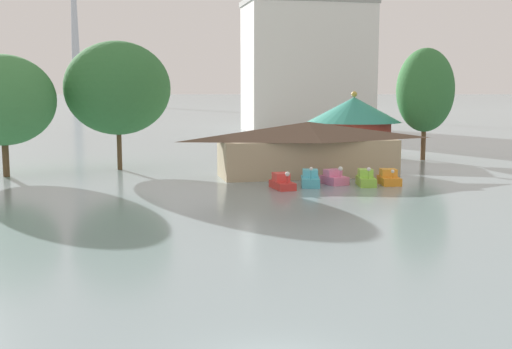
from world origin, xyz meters
name	(u,v)px	position (x,y,z in m)	size (l,w,h in m)	color
pedal_boat_red	(282,182)	(9.29, 33.38, 0.52)	(1.65, 3.09, 1.60)	red
pedal_boat_cyan	(310,180)	(12.01, 34.13, 0.57)	(2.18, 3.10, 1.81)	#4CB7CC
pedal_boat_pink	(334,178)	(14.45, 34.88, 0.52)	(2.04, 2.71, 1.67)	pink
pedal_boat_lime	(366,179)	(16.80, 33.36, 0.56)	(1.90, 2.94, 1.75)	#8CCC3F
pedal_boat_orange	(389,178)	(19.09, 33.65, 0.52)	(2.05, 2.96, 1.45)	orange
boathouse	(308,148)	(13.73, 40.21, 2.73)	(18.15, 5.84, 5.21)	tan
green_roof_pavilion	(354,124)	(23.79, 53.99, 4.10)	(11.22, 11.22, 8.04)	#993328
shoreline_tree_tall_left	(3,100)	(-14.48, 46.28, 7.26)	(9.82, 9.82, 11.55)	brown
shoreline_tree_mid	(118,88)	(-3.85, 49.20, 8.38)	(10.76, 10.76, 13.14)	brown
shoreline_tree_right	(425,90)	(31.12, 50.39, 8.16)	(6.65, 6.65, 13.02)	brown
background_building_block	(307,66)	(33.92, 104.85, 12.87)	(25.34, 12.94, 25.69)	silver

